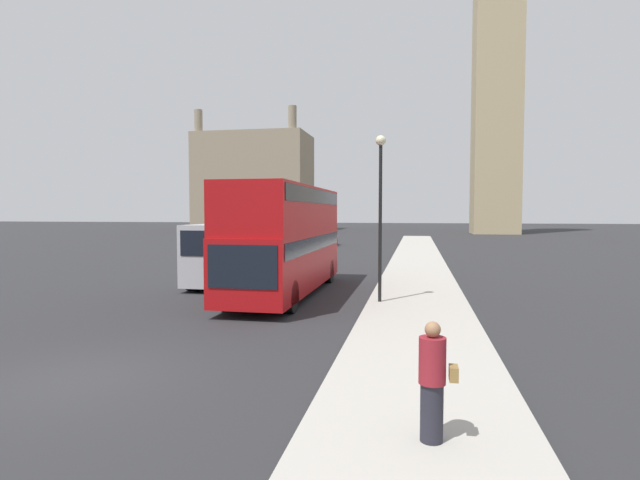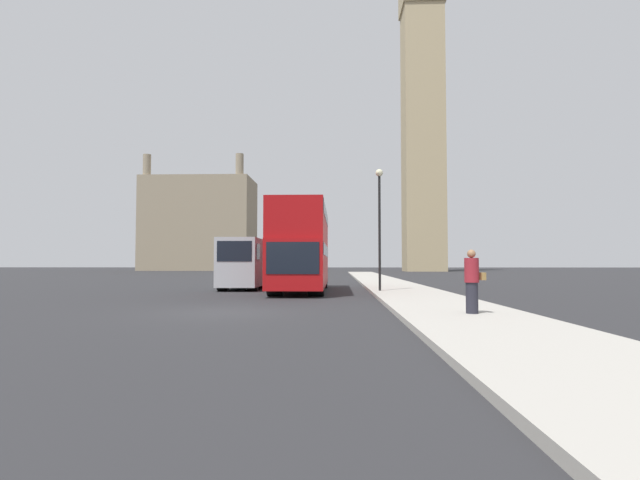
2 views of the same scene
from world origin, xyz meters
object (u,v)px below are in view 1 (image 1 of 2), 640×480
(white_van, at_px, (227,252))
(clock_tower, at_px, (498,21))
(parked_sedan, at_px, (326,239))
(red_double_decker_bus, at_px, (286,235))
(pedestrian, at_px, (433,382))
(street_lamp, at_px, (380,193))

(white_van, bearing_deg, clock_tower, 71.30)
(white_van, bearing_deg, parked_sedan, 90.82)
(red_double_decker_bus, distance_m, pedestrian, 13.74)
(clock_tower, height_order, pedestrian, clock_tower)
(street_lamp, relative_size, parked_sedan, 1.26)
(red_double_decker_bus, height_order, parked_sedan, red_double_decker_bus)
(red_double_decker_bus, bearing_deg, clock_tower, 74.71)
(clock_tower, xyz_separation_m, street_lamp, (-13.28, -64.59, -28.84))
(parked_sedan, bearing_deg, street_lamp, -76.22)
(red_double_decker_bus, bearing_deg, street_lamp, -24.20)
(street_lamp, xyz_separation_m, parked_sedan, (-7.67, 31.26, -3.33))
(street_lamp, bearing_deg, red_double_decker_bus, 155.80)
(white_van, relative_size, pedestrian, 3.49)
(clock_tower, distance_m, street_lamp, 71.97)
(white_van, xyz_separation_m, parked_sedan, (-0.39, 27.40, -0.83))
(red_double_decker_bus, distance_m, parked_sedan, 29.80)
(clock_tower, distance_m, red_double_decker_bus, 71.90)
(street_lamp, bearing_deg, white_van, 152.04)
(red_double_decker_bus, xyz_separation_m, street_lamp, (3.90, -1.75, 1.59))
(white_van, distance_m, pedestrian, 17.10)
(red_double_decker_bus, relative_size, pedestrian, 6.22)
(clock_tower, relative_size, white_van, 10.93)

